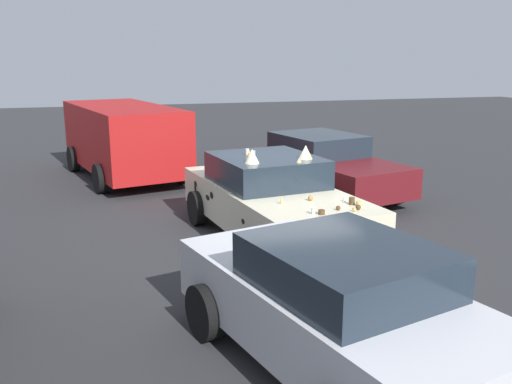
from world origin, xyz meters
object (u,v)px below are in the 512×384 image
object	(u,v)px
art_car_decorated	(271,199)
parked_van_row_back_far	(123,137)
parked_sedan_near_right	(325,165)
parked_sedan_behind_right	(334,305)

from	to	relation	value
art_car_decorated	parked_van_row_back_far	world-z (taller)	parked_van_row_back_far
art_car_decorated	parked_sedan_near_right	xyz separation A→B (m)	(2.68, -2.21, -0.02)
art_car_decorated	parked_sedan_near_right	bearing A→B (deg)	132.76
parked_van_row_back_far	parked_sedan_near_right	xyz separation A→B (m)	(-3.45, -4.43, -0.38)
parked_van_row_back_far	parked_sedan_behind_right	world-z (taller)	parked_van_row_back_far
parked_sedan_near_right	parked_sedan_behind_right	xyz separation A→B (m)	(-6.93, 2.91, -0.00)
parked_sedan_near_right	art_car_decorated	bearing A→B (deg)	-52.46
art_car_decorated	parked_van_row_back_far	xyz separation A→B (m)	(6.13, 2.22, 0.36)
art_car_decorated	parked_sedan_near_right	distance (m)	3.48
parked_van_row_back_far	parked_sedan_near_right	world-z (taller)	parked_van_row_back_far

